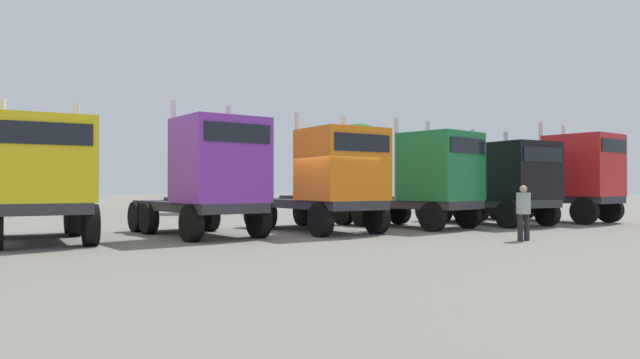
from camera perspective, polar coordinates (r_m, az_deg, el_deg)
ground at (r=18.81m, az=0.83°, el=-5.49°), size 200.00×200.00×0.00m
semi_truck_yellow at (r=17.49m, az=-25.72°, el=0.11°), size 2.59×5.88×4.00m
semi_truck_purple at (r=18.18m, az=-10.68°, el=0.28°), size 3.25×6.03×4.23m
semi_truck_orange at (r=19.58m, az=1.00°, el=-0.02°), size 2.87×6.22×4.06m
semi_truck_green at (r=22.06m, az=10.61°, el=0.03°), size 3.73×6.06×4.14m
semi_truck_black at (r=24.49m, az=17.72°, el=-0.25°), size 2.61×6.06×3.90m
semi_truck_red at (r=27.66m, az=23.35°, el=0.24°), size 3.53×6.75×4.38m
visitor_with_camera at (r=17.75m, az=19.41°, el=-2.75°), size 0.45×0.42×1.60m
oak_far_centre at (r=35.04m, az=-10.77°, el=2.57°), size 3.78×3.78×5.46m
oak_far_right at (r=38.96m, az=3.94°, el=2.52°), size 4.10×4.10×5.81m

